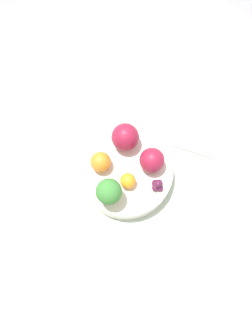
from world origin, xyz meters
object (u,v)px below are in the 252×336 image
at_px(bowl, 126,172).
at_px(grape_cluster, 157,185).
at_px(apple_red, 152,160).
at_px(napkin, 198,131).
at_px(broccoli, 109,192).
at_px(apple_green, 125,137).
at_px(orange_front, 128,181).
at_px(orange_back, 101,162).

distance_m(bowl, grape_cluster, 0.09).
xyz_separation_m(apple_red, napkin, (-0.16, 0.02, -0.07)).
xyz_separation_m(bowl, napkin, (-0.21, 0.05, -0.02)).
bearing_deg(grape_cluster, bowl, -76.82).
bearing_deg(grape_cluster, broccoli, -33.71).
relative_size(bowl, apple_red, 3.84).
relative_size(grape_cluster, napkin, 0.20).
bearing_deg(apple_green, napkin, 148.04).
relative_size(apple_green, napkin, 0.43).
xyz_separation_m(broccoli, napkin, (-0.28, 0.04, -0.09)).
bearing_deg(napkin, bowl, -14.38).
relative_size(broccoli, grape_cluster, 2.49).
xyz_separation_m(orange_front, grape_cluster, (-0.04, 0.05, -0.01)).
relative_size(orange_front, grape_cluster, 1.16).
bearing_deg(bowl, grape_cluster, 103.18).
distance_m(apple_red, orange_front, 0.07).
bearing_deg(napkin, apple_red, -7.05).
height_order(bowl, orange_back, orange_back).
height_order(apple_green, orange_back, apple_green).
height_order(bowl, grape_cluster, grape_cluster).
bearing_deg(apple_red, napkin, 172.95).
distance_m(apple_red, napkin, 0.18).
distance_m(broccoli, grape_cluster, 0.11).
bearing_deg(broccoli, bowl, -165.76).
height_order(apple_red, apple_green, apple_green).
distance_m(bowl, apple_red, 0.08).
bearing_deg(apple_green, grape_cluster, 76.98).
height_order(broccoli, napkin, broccoli).
distance_m(grape_cluster, napkin, 0.20).
relative_size(bowl, orange_back, 4.64).
relative_size(orange_back, napkin, 0.31).
relative_size(orange_front, orange_back, 0.75).
bearing_deg(grape_cluster, napkin, -172.45).
height_order(apple_green, orange_front, apple_green).
bearing_deg(apple_red, orange_front, -6.97).
bearing_deg(grape_cluster, orange_front, -53.65).
relative_size(apple_red, grape_cluster, 1.87).
bearing_deg(orange_front, apple_green, -133.44).
relative_size(bowl, grape_cluster, 7.17).
bearing_deg(apple_green, orange_back, -0.72).
distance_m(orange_front, grape_cluster, 0.07).
distance_m(orange_front, orange_back, 0.07).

